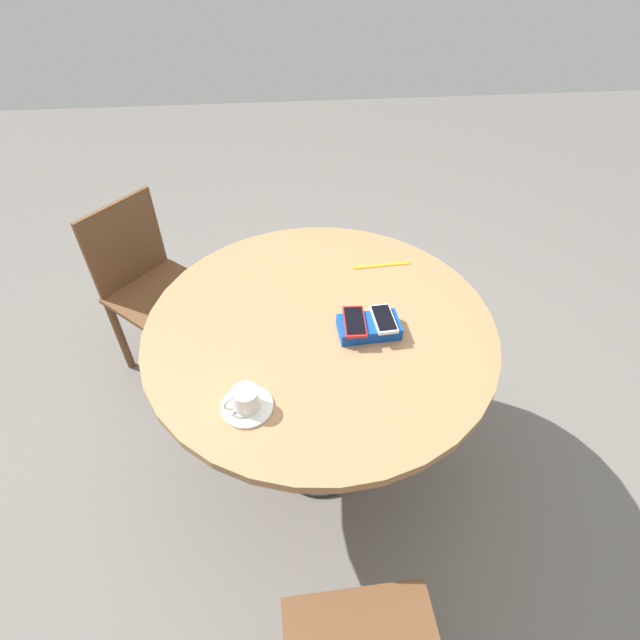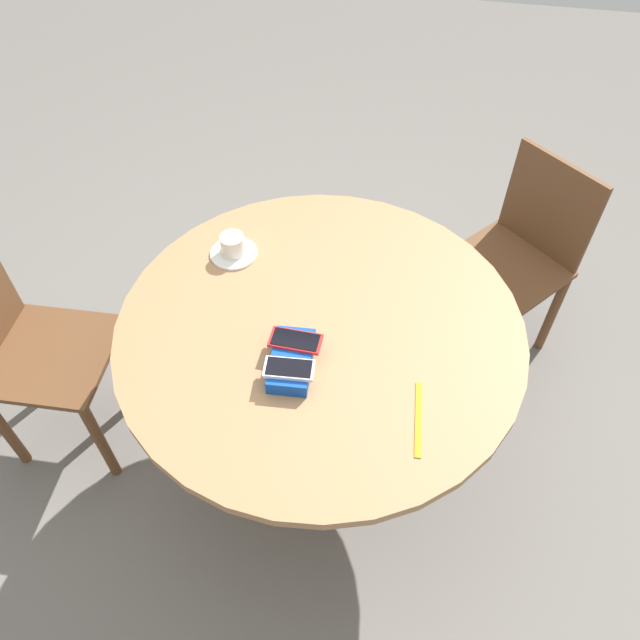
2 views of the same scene
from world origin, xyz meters
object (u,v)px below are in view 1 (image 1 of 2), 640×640
phone_red (355,321)px  chair_near_window (153,290)px  phone_white (384,319)px  lanyard_strap (381,265)px  phone_box (369,327)px  round_table (320,346)px  saucer (247,407)px  coffee_cup (245,399)px

phone_red → chair_near_window: size_ratio=0.17×
phone_white → lanyard_strap: bearing=-99.5°
phone_white → lanyard_strap: 0.34m
phone_box → phone_white: (-0.05, -0.00, 0.03)m
phone_red → phone_white: bearing=-178.3°
round_table → saucer: (0.23, 0.31, 0.10)m
phone_box → round_table: bearing=-17.3°
phone_white → phone_box: bearing=4.9°
phone_box → coffee_cup: size_ratio=2.02×
saucer → coffee_cup: (0.00, 0.00, 0.04)m
phone_white → saucer: bearing=32.2°
lanyard_strap → phone_red: bearing=66.3°
round_table → phone_box: size_ratio=5.74×
coffee_cup → lanyard_strap: (-0.48, -0.60, -0.04)m
round_table → phone_white: 0.25m
phone_white → coffee_cup: size_ratio=1.34×
phone_box → saucer: (0.38, 0.26, -0.02)m
phone_white → saucer: phone_white is taller
phone_box → phone_red: (0.05, -0.00, 0.03)m
saucer → chair_near_window: chair_near_window is taller
phone_box → chair_near_window: (0.84, -0.65, -0.33)m
saucer → phone_red: bearing=-141.5°
round_table → coffee_cup: (0.23, 0.31, 0.14)m
coffee_cup → phone_box: bearing=-145.3°
phone_red → coffee_cup: 0.42m
saucer → round_table: bearing=-126.3°
saucer → coffee_cup: size_ratio=1.47×
round_table → chair_near_window: bearing=-41.4°
round_table → phone_box: 0.20m
coffee_cup → lanyard_strap: bearing=-128.7°
saucer → lanyard_strap: 0.77m
phone_red → coffee_cup: size_ratio=1.42×
lanyard_strap → chair_near_window: chair_near_window is taller
lanyard_strap → phone_box: bearing=73.3°
phone_white → phone_red: size_ratio=0.95×
lanyard_strap → coffee_cup: bearing=51.3°
phone_red → chair_near_window: bearing=-39.5°
lanyard_strap → chair_near_window: size_ratio=0.26×
round_table → phone_white: phone_white is taller
round_table → phone_red: phone_red is taller
phone_white → chair_near_window: size_ratio=0.16×
phone_red → saucer: phone_red is taller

